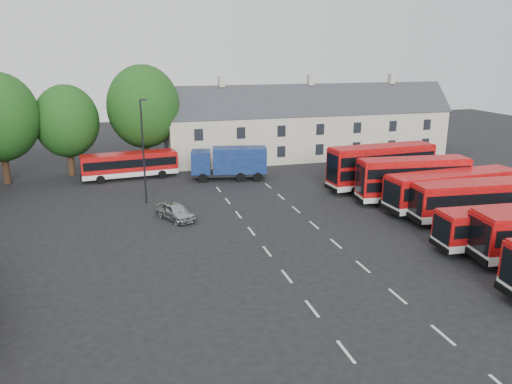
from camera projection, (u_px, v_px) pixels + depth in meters
ground at (276, 263)px, 31.43m from camera, size 140.00×140.00×0.00m
lane_markings at (302, 247)px, 33.94m from camera, size 5.15×33.80×0.01m
terrace_houses at (309, 126)px, 61.81m from camera, size 35.70×7.13×10.06m
bus_row_c at (510, 225)px, 33.30m from camera, size 10.22×3.06×2.85m
bus_row_d at (483, 197)px, 38.66m from camera, size 11.60×3.56×3.23m
bus_row_e at (452, 188)px, 41.24m from camera, size 11.78×3.27×3.30m
bus_dd_south at (413, 178)px, 43.38m from camera, size 9.87×3.22×3.98m
bus_dd_north at (381, 165)px, 47.42m from camera, size 10.63×3.14×4.30m
bus_north at (130, 163)px, 51.68m from camera, size 9.86×3.19×2.74m
box_truck at (230, 162)px, 51.36m from camera, size 7.98×3.91×3.35m
silver_car at (175, 211)px, 39.36m from camera, size 3.22×4.27×1.36m
lamppost at (143, 149)px, 42.47m from camera, size 0.63×0.30×9.07m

